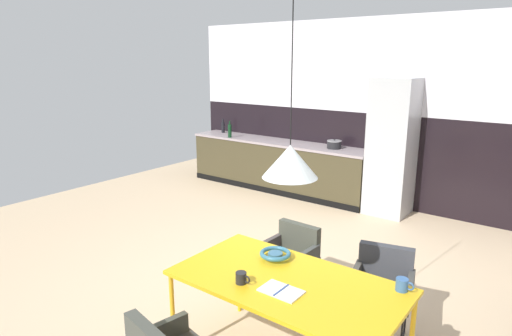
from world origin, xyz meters
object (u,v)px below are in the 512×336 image
at_px(cooking_pot, 334,144).
at_px(bottle_spice_small, 223,127).
at_px(dining_table, 287,285).
at_px(mug_wide_latte, 241,278).
at_px(armchair_near_window, 292,251).
at_px(fruit_bowl, 275,254).
at_px(refrigerator_column, 392,147).
at_px(mug_glass_clear, 402,285).
at_px(pendant_lamp_over_table_near, 290,161).
at_px(armchair_corner_seat, 383,280).
at_px(bottle_wine_green, 230,131).
at_px(open_book, 281,291).

bearing_deg(cooking_pot, bottle_spice_small, 177.75).
distance_m(dining_table, mug_wide_latte, 0.35).
distance_m(armchair_near_window, fruit_bowl, 0.85).
height_order(refrigerator_column, mug_glass_clear, refrigerator_column).
relative_size(cooking_pot, pendant_lamp_over_table_near, 0.17).
relative_size(armchair_corner_seat, cooking_pot, 3.27).
height_order(armchair_near_window, fruit_bowl, fruit_bowl).
bearing_deg(bottle_wine_green, mug_wide_latte, -48.67).
bearing_deg(bottle_spice_small, mug_wide_latte, -47.43).
relative_size(fruit_bowl, bottle_spice_small, 0.91).
height_order(armchair_corner_seat, pendant_lamp_over_table_near, pendant_lamp_over_table_near).
bearing_deg(armchair_corner_seat, bottle_spice_small, -48.11).
bearing_deg(mug_wide_latte, cooking_pot, 108.74).
bearing_deg(bottle_wine_green, armchair_near_window, -41.15).
relative_size(open_book, bottle_wine_green, 0.93).
relative_size(dining_table, open_book, 5.77).
relative_size(refrigerator_column, armchair_near_window, 2.86).
bearing_deg(mug_wide_latte, refrigerator_column, 96.21).
height_order(cooking_pot, pendant_lamp_over_table_near, pendant_lamp_over_table_near).
distance_m(dining_table, armchair_corner_seat, 0.97).
distance_m(refrigerator_column, bottle_spice_small, 3.47).
relative_size(armchair_corner_seat, armchair_near_window, 1.07).
distance_m(open_book, mug_glass_clear, 0.84).
relative_size(armchair_near_window, pendant_lamp_over_table_near, 0.52).
bearing_deg(pendant_lamp_over_table_near, open_book, -71.94).
bearing_deg(refrigerator_column, mug_glass_clear, -68.48).
relative_size(fruit_bowl, bottle_wine_green, 0.81).
bearing_deg(mug_glass_clear, cooking_pot, 123.51).
bearing_deg(open_book, bottle_spice_small, 135.14).
xyz_separation_m(open_book, cooking_pot, (-1.70, 4.09, 0.20)).
xyz_separation_m(cooking_pot, pendant_lamp_over_table_near, (1.65, -3.92, 0.68)).
distance_m(armchair_near_window, mug_wide_latte, 1.29).
bearing_deg(bottle_spice_small, bottle_wine_green, -35.92).
height_order(mug_glass_clear, mug_wide_latte, mug_glass_clear).
distance_m(armchair_corner_seat, mug_glass_clear, 0.67).
xyz_separation_m(mug_glass_clear, cooking_pot, (-2.36, 3.57, 0.16)).
height_order(open_book, bottle_spice_small, bottle_spice_small).
bearing_deg(cooking_pot, open_book, -67.37).
xyz_separation_m(refrigerator_column, fruit_bowl, (0.42, -3.68, -0.23)).
distance_m(armchair_corner_seat, open_book, 1.12).
distance_m(cooking_pot, bottle_wine_green, 2.06).
bearing_deg(armchair_corner_seat, pendant_lamp_over_table_near, 51.92).
distance_m(armchair_near_window, bottle_spice_small, 4.74).
height_order(fruit_bowl, mug_glass_clear, mug_glass_clear).
distance_m(mug_wide_latte, cooking_pot, 4.40).
xyz_separation_m(refrigerator_column, cooking_pot, (-0.96, 0.01, -0.07)).
distance_m(open_book, cooking_pot, 4.43).
xyz_separation_m(dining_table, bottle_spice_small, (-4.15, 4.02, 0.30)).
bearing_deg(armchair_near_window, bottle_spice_small, -38.23).
bearing_deg(refrigerator_column, bottle_spice_small, 178.17).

